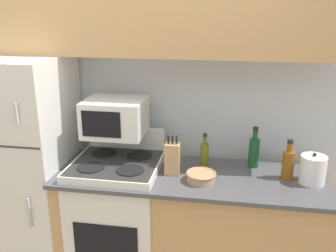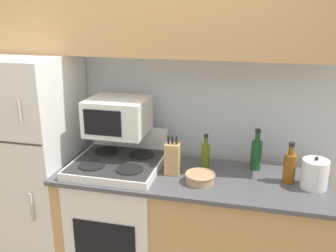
{
  "view_description": "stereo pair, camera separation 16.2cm",
  "coord_description": "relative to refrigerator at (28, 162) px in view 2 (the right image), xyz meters",
  "views": [
    {
      "loc": [
        0.62,
        -2.06,
        2.03
      ],
      "look_at": [
        0.22,
        0.28,
        1.25
      ],
      "focal_mm": 40.0,
      "sensor_mm": 36.0,
      "label": 1
    },
    {
      "loc": [
        0.78,
        -2.03,
        2.03
      ],
      "look_at": [
        0.22,
        0.28,
        1.25
      ],
      "focal_mm": 40.0,
      "sensor_mm": 36.0,
      "label": 2
    }
  ],
  "objects": [
    {
      "name": "bowl",
      "position": [
        1.39,
        -0.15,
        0.09
      ],
      "size": [
        0.2,
        0.2,
        0.06
      ],
      "color": "tan",
      "rests_on": "lower_cabinets"
    },
    {
      "name": "upper_cabinets",
      "position": [
        0.93,
        0.19,
        1.17
      ],
      "size": [
        2.6,
        0.33,
        0.66
      ],
      "color": "tan",
      "rests_on": "refrigerator"
    },
    {
      "name": "refrigerator",
      "position": [
        0.0,
        0.0,
        0.0
      ],
      "size": [
        0.75,
        0.72,
        1.68
      ],
      "color": "white",
      "rests_on": "ground_plane"
    },
    {
      "name": "wall_back",
      "position": [
        0.93,
        0.38,
        0.44
      ],
      "size": [
        8.0,
        0.05,
        2.55
      ],
      "color": "silver",
      "rests_on": "ground_plane"
    },
    {
      "name": "lower_cabinets",
      "position": [
        1.3,
        -0.04,
        -0.39
      ],
      "size": [
        1.85,
        0.65,
        0.9
      ],
      "color": "tan",
      "rests_on": "ground_plane"
    },
    {
      "name": "microwave",
      "position": [
        0.74,
        0.07,
        0.41
      ],
      "size": [
        0.42,
        0.37,
        0.26
      ],
      "color": "white",
      "rests_on": "stove"
    },
    {
      "name": "stove",
      "position": [
        0.77,
        -0.05,
        -0.35
      ],
      "size": [
        0.62,
        0.63,
        1.12
      ],
      "color": "white",
      "rests_on": "ground_plane"
    },
    {
      "name": "kettle",
      "position": [
        2.11,
        -0.05,
        0.16
      ],
      "size": [
        0.17,
        0.17,
        0.21
      ],
      "color": "white",
      "rests_on": "lower_cabinets"
    },
    {
      "name": "bottle_wine_green",
      "position": [
        1.74,
        0.16,
        0.18
      ],
      "size": [
        0.08,
        0.08,
        0.3
      ],
      "color": "#194C23",
      "rests_on": "lower_cabinets"
    },
    {
      "name": "bottle_whiskey",
      "position": [
        1.96,
        -0.01,
        0.17
      ],
      "size": [
        0.08,
        0.08,
        0.28
      ],
      "color": "brown",
      "rests_on": "lower_cabinets"
    },
    {
      "name": "bottle_olive_oil",
      "position": [
        1.39,
        0.07,
        0.16
      ],
      "size": [
        0.06,
        0.06,
        0.26
      ],
      "color": "#5B6619",
      "rests_on": "lower_cabinets"
    },
    {
      "name": "knife_block",
      "position": [
        1.18,
        -0.06,
        0.17
      ],
      "size": [
        0.1,
        0.1,
        0.28
      ],
      "color": "tan",
      "rests_on": "lower_cabinets"
    }
  ]
}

